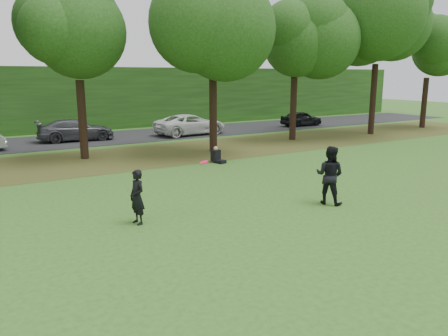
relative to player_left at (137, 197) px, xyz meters
name	(u,v)px	position (x,y,z in m)	size (l,w,h in m)	color
ground	(303,222)	(4.31, -2.47, -0.83)	(120.00, 120.00, 0.00)	#33561B
leaf_litter	(144,156)	(4.31, 10.53, -0.82)	(60.00, 7.00, 0.01)	#51461D
street	(102,138)	(4.31, 18.53, -0.82)	(70.00, 7.00, 0.02)	black
far_hedge	(79,99)	(4.31, 24.53, 1.67)	(70.00, 3.00, 5.00)	#1B3D11
player_left	(137,197)	(0.00, 0.00, 0.00)	(0.60, 0.40, 1.65)	black
player_right	(330,175)	(6.38, -1.44, 0.18)	(0.98, 0.76, 2.01)	black
parked_cars	(92,131)	(3.30, 17.26, -0.08)	(40.57, 3.94, 1.54)	black
frisbee	(204,162)	(2.14, -0.23, 0.87)	(0.29, 0.29, 0.11)	#F5144B
seated_person	(217,157)	(6.76, 6.79, -0.51)	(0.61, 0.82, 0.83)	black
tree_line	(133,5)	(3.97, 10.46, 7.02)	(55.30, 7.90, 12.31)	black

